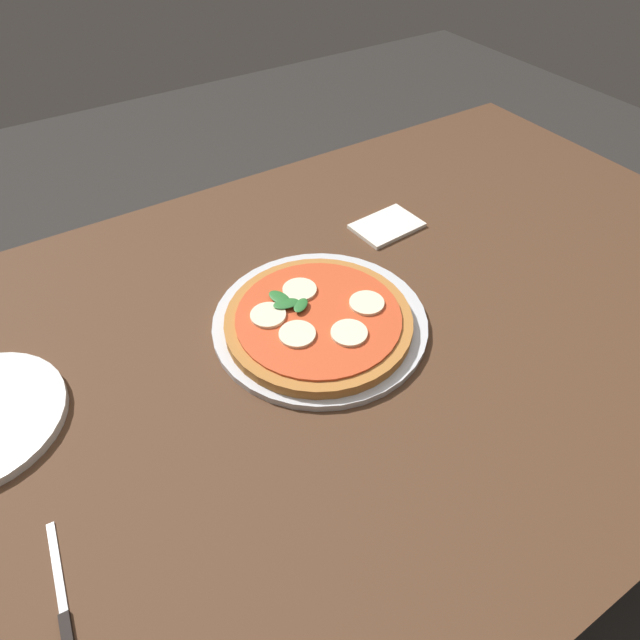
# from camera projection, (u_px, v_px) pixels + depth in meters

# --- Properties ---
(ground_plane) EXTENTS (6.00, 6.00, 0.00)m
(ground_plane) POSITION_uv_depth(u_px,v_px,m) (348.00, 523.00, 1.43)
(ground_plane) COLOR #2D2B28
(dining_table) EXTENTS (1.58, 1.01, 0.77)m
(dining_table) POSITION_uv_depth(u_px,v_px,m) (362.00, 351.00, 0.95)
(dining_table) COLOR #4C301E
(dining_table) RESTS_ON ground_plane
(serving_tray) EXTENTS (0.35, 0.35, 0.01)m
(serving_tray) POSITION_uv_depth(u_px,v_px,m) (320.00, 322.00, 0.87)
(serving_tray) COLOR silver
(serving_tray) RESTS_ON dining_table
(pizza) EXTENTS (0.30, 0.30, 0.03)m
(pizza) POSITION_uv_depth(u_px,v_px,m) (318.00, 320.00, 0.85)
(pizza) COLOR #B27033
(pizza) RESTS_ON serving_tray
(napkin) EXTENTS (0.14, 0.10, 0.01)m
(napkin) POSITION_uv_depth(u_px,v_px,m) (387.00, 226.00, 1.07)
(napkin) COLOR white
(napkin) RESTS_ON dining_table
(knife) EXTENTS (0.03, 0.17, 0.01)m
(knife) POSITION_uv_depth(u_px,v_px,m) (64.00, 611.00, 0.57)
(knife) COLOR black
(knife) RESTS_ON dining_table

